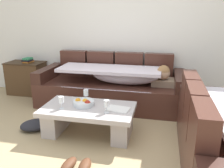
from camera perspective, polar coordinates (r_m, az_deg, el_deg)
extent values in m
plane|color=tan|center=(2.77, -5.52, -17.32)|extent=(14.00, 14.00, 0.00)
cube|color=white|center=(4.39, 2.80, 14.14)|extent=(9.00, 0.10, 2.70)
cube|color=#49271E|center=(4.10, -0.39, -2.32)|extent=(2.49, 0.92, 0.42)
cube|color=#49271E|center=(4.56, -9.17, 5.18)|extent=(0.50, 0.16, 0.46)
cube|color=#49271E|center=(4.40, -2.69, 4.94)|extent=(0.50, 0.16, 0.46)
cube|color=#49271E|center=(4.29, 4.20, 4.62)|extent=(0.50, 0.16, 0.46)
cube|color=#49271E|center=(4.25, 11.32, 4.22)|extent=(0.50, 0.16, 0.46)
cube|color=#3A1F18|center=(4.40, -15.22, 2.64)|extent=(0.18, 0.92, 0.20)
cube|color=#3A1F18|center=(3.92, 16.26, 0.87)|extent=(0.18, 0.92, 0.20)
cube|color=gray|center=(3.91, 12.27, 0.44)|extent=(0.36, 0.28, 0.11)
sphere|color=tan|center=(3.84, 12.41, 2.57)|extent=(0.21, 0.21, 0.21)
sphere|color=#9E7042|center=(3.83, 12.44, 3.01)|extent=(0.20, 0.20, 0.20)
ellipsoid|color=silver|center=(3.90, 3.21, 2.04)|extent=(1.10, 0.44, 0.28)
cube|color=silver|center=(3.91, -0.63, 3.60)|extent=(1.70, 0.60, 0.05)
cube|color=silver|center=(3.69, -1.91, -4.19)|extent=(1.44, 0.04, 0.38)
cube|color=#49271E|center=(1.99, 21.07, -11.31)|extent=(0.16, 0.48, 0.46)
cube|color=#49271E|center=(2.45, 19.45, -5.79)|extent=(0.16, 0.48, 0.46)
cube|color=#49271E|center=(2.92, 18.36, -2.03)|extent=(0.16, 0.48, 0.46)
cube|color=#3A1F18|center=(3.35, 24.09, -2.64)|extent=(0.92, 0.18, 0.20)
cube|color=#B7B0AE|center=(3.10, -5.79, -6.11)|extent=(1.20, 0.68, 0.06)
cube|color=#B7B0AE|center=(3.34, -13.31, -8.33)|extent=(0.20, 0.54, 0.32)
cube|color=#B7B0AE|center=(3.07, 2.63, -10.12)|extent=(0.20, 0.54, 0.32)
cylinder|color=silver|center=(3.13, -6.92, -4.64)|extent=(0.28, 0.28, 0.07)
sphere|color=orange|center=(3.11, -6.55, -4.26)|extent=(0.08, 0.08, 0.08)
sphere|color=orange|center=(3.14, -8.25, -4.11)|extent=(0.08, 0.08, 0.08)
sphere|color=#A82618|center=(3.05, -5.98, -4.66)|extent=(0.08, 0.08, 0.08)
cylinder|color=silver|center=(3.08, -12.15, -5.86)|extent=(0.06, 0.06, 0.01)
cylinder|color=silver|center=(3.07, -12.19, -5.16)|extent=(0.01, 0.01, 0.07)
cylinder|color=silver|center=(3.04, -12.28, -3.76)|extent=(0.07, 0.07, 0.08)
cylinder|color=silver|center=(2.90, -1.32, -6.98)|extent=(0.06, 0.06, 0.01)
cylinder|color=silver|center=(2.88, -1.33, -6.24)|extent=(0.01, 0.01, 0.07)
cylinder|color=silver|center=(2.85, -1.34, -4.76)|extent=(0.07, 0.07, 0.08)
cylinder|color=silver|center=(3.29, -6.31, -4.12)|extent=(0.06, 0.06, 0.01)
cylinder|color=silver|center=(3.27, -6.33, -3.46)|extent=(0.01, 0.01, 0.07)
cylinder|color=silver|center=(3.25, -6.38, -2.13)|extent=(0.07, 0.07, 0.08)
cube|color=white|center=(3.00, 1.49, -6.11)|extent=(0.31, 0.25, 0.01)
cube|color=#4C341D|center=(4.96, -20.05, 1.27)|extent=(0.70, 0.42, 0.62)
cube|color=#352414|center=(4.89, -20.43, 4.88)|extent=(0.72, 0.44, 0.02)
cube|color=#B76623|center=(4.87, -19.76, 5.17)|extent=(0.15, 0.21, 0.03)
cube|color=black|center=(4.85, -19.93, 5.44)|extent=(0.17, 0.17, 0.03)
cube|color=#338C59|center=(4.85, -19.86, 5.84)|extent=(0.14, 0.18, 0.03)
ellipsoid|color=#59331E|center=(2.61, -10.52, -18.80)|extent=(0.15, 0.28, 0.09)
ellipsoid|color=#59331E|center=(2.57, -6.66, -19.25)|extent=(0.14, 0.28, 0.09)
ellipsoid|color=#232328|center=(3.49, -18.23, -9.42)|extent=(0.51, 0.49, 0.12)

